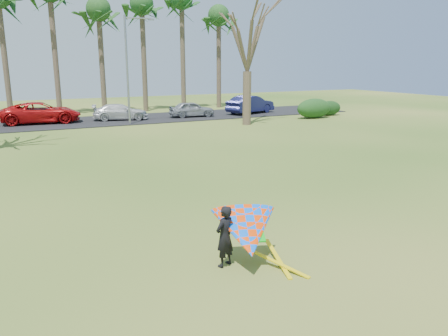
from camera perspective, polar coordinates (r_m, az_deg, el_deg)
name	(u,v)px	position (r m, az deg, el deg)	size (l,w,h in m)	color
ground	(253,216)	(13.54, 3.83, -6.31)	(100.00, 100.00, 0.00)	#1D5211
parking_strip	(96,121)	(36.81, -16.41, 5.88)	(46.00, 7.00, 0.06)	black
palm_6	(98,11)	(43.04, -16.08, 19.15)	(4.84, 4.84, 10.84)	brown
palm_7	(142,5)	(44.09, -10.71, 20.17)	(4.84, 4.84, 11.54)	#4A3C2C
palm_8	(182,0)	(45.47, -5.56, 20.98)	(4.84, 4.84, 12.24)	#4E402E
palm_9	(219,17)	(46.92, -0.70, 19.14)	(4.84, 4.84, 10.84)	#4C3C2E
bare_tree_right	(248,35)	(33.38, 3.11, 16.92)	(6.27, 6.27, 9.21)	#4C3C2D
streetlight	(129,65)	(34.07, -12.30, 13.03)	(2.28, 0.18, 8.00)	gray
hedge_near	(314,108)	(38.28, 11.68, 7.63)	(3.33, 1.51, 1.66)	#173D16
hedge_far	(329,108)	(40.64, 13.61, 7.61)	(2.34, 1.10, 1.30)	black
car_2	(41,113)	(36.74, -22.78, 6.69)	(2.69, 5.83, 1.62)	#B70E0F
car_3	(121,112)	(36.95, -13.36, 7.14)	(1.80, 4.42, 1.28)	silver
car_4	(192,109)	(38.12, -4.24, 7.68)	(1.55, 3.86, 1.31)	gray
car_5	(250,104)	(40.72, 3.47, 8.30)	(1.74, 4.99, 1.64)	#1A1D50
kite_flyer	(246,232)	(10.06, 2.84, -8.37)	(2.13, 2.39, 2.02)	black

